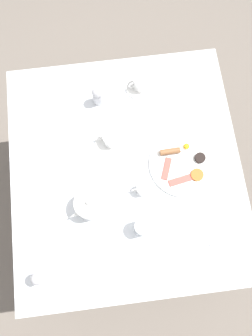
{
  "coord_description": "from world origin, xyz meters",
  "views": [
    {
      "loc": [
        0.05,
        0.37,
        2.18
      ],
      "look_at": [
        0.0,
        0.0,
        0.78
      ],
      "focal_mm": 35.0,
      "sensor_mm": 36.0,
      "label": 1
    }
  ],
  "objects": [
    {
      "name": "pepper_grinder",
      "position": [
        0.09,
        -0.34,
        0.82
      ],
      "size": [
        0.05,
        0.05,
        0.11
      ],
      "color": "#BCBCC1",
      "rests_on": "table"
    },
    {
      "name": "ground_plane",
      "position": [
        0.0,
        0.0,
        0.0
      ],
      "size": [
        8.0,
        8.0,
        0.0
      ],
      "primitive_type": "plane",
      "color": "#70665B"
    },
    {
      "name": "water_glass_tall",
      "position": [
        -0.04,
        0.26,
        0.81
      ],
      "size": [
        0.07,
        0.07,
        0.09
      ],
      "color": "white",
      "rests_on": "table"
    },
    {
      "name": "teacup_with_saucer_left",
      "position": [
        -0.12,
        -0.4,
        0.79
      ],
      "size": [
        0.15,
        0.15,
        0.07
      ],
      "color": "white",
      "rests_on": "table"
    },
    {
      "name": "teapot_near",
      "position": [
        0.17,
        0.15,
        0.81
      ],
      "size": [
        0.19,
        0.12,
        0.12
      ],
      "rotation": [
        0.0,
        0.0,
        0.5
      ],
      "color": "white",
      "rests_on": "table"
    },
    {
      "name": "breakfast_plate",
      "position": [
        -0.26,
        0.01,
        0.77
      ],
      "size": [
        0.3,
        0.3,
        0.04
      ],
      "color": "white",
      "rests_on": "table"
    },
    {
      "name": "napkin_folded",
      "position": [
        0.33,
        -0.28,
        0.77
      ],
      "size": [
        0.18,
        0.2,
        0.01
      ],
      "rotation": [
        0.0,
        0.0,
        1.21
      ],
      "color": "white",
      "rests_on": "table"
    },
    {
      "name": "spoon_for_tea",
      "position": [
        0.4,
        0.04,
        0.77
      ],
      "size": [
        0.14,
        0.06,
        0.0
      ],
      "rotation": [
        0.0,
        0.0,
        5.03
      ],
      "color": "silver",
      "rests_on": "table"
    },
    {
      "name": "knife_by_plate",
      "position": [
        -0.31,
        0.31,
        0.77
      ],
      "size": [
        0.04,
        0.23,
        0.0
      ],
      "rotation": [
        0.0,
        0.0,
        3.27
      ],
      "color": "silver",
      "rests_on": "table"
    },
    {
      "name": "table",
      "position": [
        0.0,
        0.0,
        0.7
      ],
      "size": [
        1.03,
        1.11,
        0.76
      ],
      "color": "silver",
      "rests_on": "ground_plane"
    },
    {
      "name": "fork_by_plate",
      "position": [
        -0.07,
        0.44,
        0.77
      ],
      "size": [
        0.17,
        0.06,
        0.0
      ],
      "rotation": [
        0.0,
        0.0,
        1.32
      ],
      "color": "silver",
      "rests_on": "table"
    },
    {
      "name": "salt_grinder",
      "position": [
        0.4,
        0.41,
        0.82
      ],
      "size": [
        0.05,
        0.05,
        0.11
      ],
      "color": "#BCBCC1",
      "rests_on": "table"
    },
    {
      "name": "teacup_with_saucer_right",
      "position": [
        0.05,
        -0.14,
        0.79
      ],
      "size": [
        0.15,
        0.15,
        0.07
      ],
      "color": "white",
      "rests_on": "table"
    },
    {
      "name": "creamer_jug",
      "position": [
        -0.06,
        0.1,
        0.79
      ],
      "size": [
        0.08,
        0.05,
        0.06
      ],
      "color": "white",
      "rests_on": "table"
    }
  ]
}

